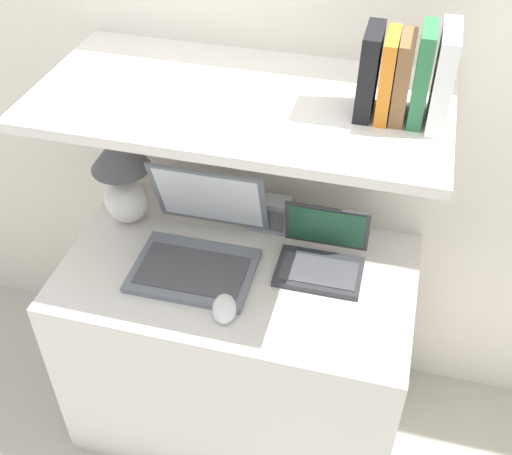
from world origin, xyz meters
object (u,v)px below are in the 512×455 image
router_box (270,214)px  book_brown (403,78)px  laptop_small (322,257)px  book_white (443,77)px  table_lamp (122,173)px  book_orange (388,76)px  book_black (369,72)px  laptop_large (199,245)px  book_green (422,75)px  computer_mouse (224,309)px

router_box → book_brown: book_brown is taller
laptop_small → book_white: bearing=-2.7°
router_box → book_white: size_ratio=0.56×
table_lamp → laptop_small: table_lamp is taller
book_brown → book_orange: book_orange is taller
table_lamp → laptop_small: size_ratio=1.26×
book_white → book_black: size_ratio=1.08×
table_lamp → laptop_large: size_ratio=0.89×
laptop_large → book_green: book_green is taller
laptop_large → book_brown: size_ratio=1.83×
router_box → book_white: 0.77m
computer_mouse → router_box: 0.40m
laptop_small → router_box: (-0.19, 0.14, 0.02)m
laptop_large → book_white: bearing=4.7°
table_lamp → book_brown: 0.94m
table_lamp → laptop_small: (0.66, -0.07, -0.14)m
table_lamp → book_black: book_black is taller
table_lamp → book_white: size_ratio=1.43×
laptop_small → laptop_large: bearing=-170.5°
computer_mouse → book_black: 0.75m
router_box → book_brown: (0.35, -0.15, 0.60)m
table_lamp → laptop_small: bearing=-5.8°
table_lamp → book_brown: bearing=-5.5°
book_green → book_orange: (-0.08, 0.00, -0.01)m
book_white → book_black: bearing=180.0°
book_white → book_green: (-0.05, 0.00, -0.00)m
book_orange → book_black: size_ratio=0.96×
table_lamp → book_orange: bearing=-5.8°
router_box → laptop_small: bearing=-36.1°
laptop_large → book_white: size_ratio=1.61×
book_orange → book_black: bearing=180.0°
laptop_large → laptop_small: 0.37m
router_box → table_lamp: bearing=-170.9°
laptop_large → book_white: 0.87m
book_orange → book_black: book_black is taller
laptop_large → book_green: 0.83m
book_orange → book_black: 0.04m
router_box → book_orange: book_orange is taller
book_brown → book_orange: 0.04m
book_brown → computer_mouse: bearing=-147.1°
table_lamp → book_orange: size_ratio=1.62×
book_green → book_brown: book_green is taller
computer_mouse → book_brown: size_ratio=0.62×
book_white → book_black: 0.17m
table_lamp → book_green: 0.99m
laptop_small → book_white: 0.68m
router_box → book_orange: bearing=-26.1°
book_black → book_green: bearing=0.0°
router_box → book_black: bearing=-29.7°
book_white → computer_mouse: bearing=-152.3°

